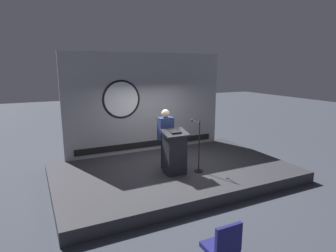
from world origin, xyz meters
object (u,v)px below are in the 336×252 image
(speaker_person, at_px, (166,139))
(microphone_stand, at_px, (198,154))
(audience_chair_left, at_px, (223,246))
(podium, at_px, (175,153))

(speaker_person, xyz_separation_m, microphone_stand, (0.68, -0.58, -0.36))
(audience_chair_left, bearing_deg, speaker_person, 76.98)
(podium, bearing_deg, microphone_stand, -8.39)
(speaker_person, relative_size, microphone_stand, 1.19)
(podium, distance_m, microphone_stand, 0.66)
(speaker_person, relative_size, audience_chair_left, 1.84)
(podium, height_order, microphone_stand, microphone_stand)
(podium, bearing_deg, speaker_person, 94.03)
(microphone_stand, xyz_separation_m, audience_chair_left, (-1.55, -3.18, -0.28))
(podium, relative_size, microphone_stand, 0.86)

